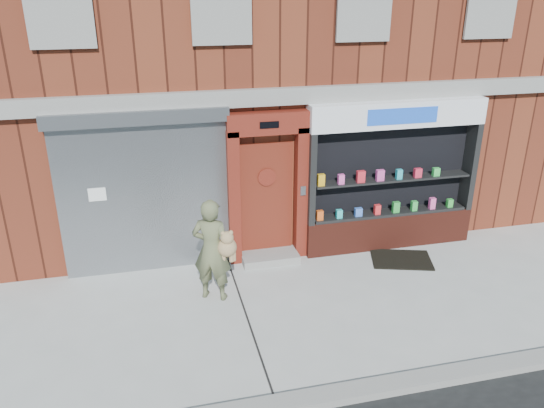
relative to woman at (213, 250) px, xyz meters
name	(u,v)px	position (x,y,z in m)	size (l,w,h in m)	color
ground	(336,302)	(1.96, -0.66, -0.91)	(80.00, 80.00, 0.00)	#9E9E99
curb	(392,386)	(1.96, -2.81, -0.85)	(60.00, 0.30, 0.12)	gray
building	(259,29)	(1.96, 5.34, 3.09)	(12.00, 8.16, 8.00)	#592114
shutter_bay	(143,183)	(-1.04, 1.27, 0.81)	(3.10, 0.30, 3.04)	gray
red_door_bay	(268,188)	(1.22, 1.20, 0.55)	(1.52, 0.58, 2.90)	#5E1910
pharmacy_bay	(391,182)	(3.71, 1.16, 0.46)	(3.50, 0.41, 3.00)	#591F15
woman	(213,250)	(0.00, 0.00, 0.00)	(0.80, 0.67, 1.81)	#5D6140
doormat	(401,259)	(3.72, 0.46, -0.90)	(1.14, 0.80, 0.03)	black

